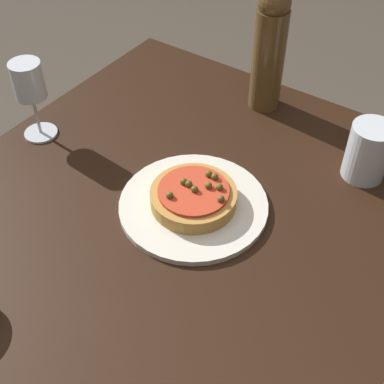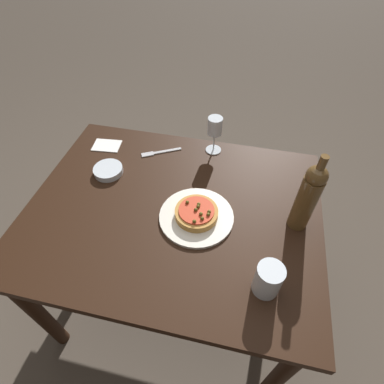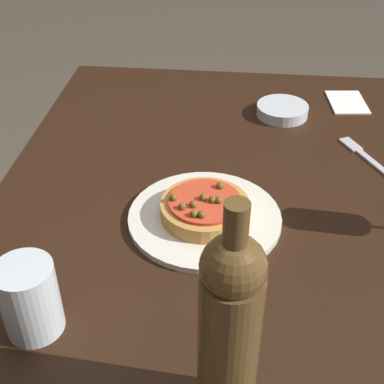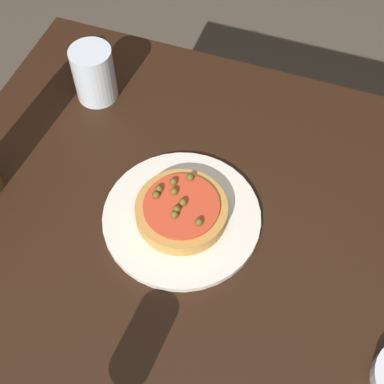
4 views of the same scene
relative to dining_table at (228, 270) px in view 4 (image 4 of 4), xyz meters
The scene contains 5 objects.
ground_plane 0.64m from the dining_table, ahead, with size 14.00×14.00×0.00m, color #4C4238.
dining_table is the anchor object (origin of this frame).
dinner_plate 0.15m from the dining_table, 166.19° to the left, with size 0.28×0.28×0.01m.
pizza 0.16m from the dining_table, 166.11° to the left, with size 0.16×0.16×0.05m.
water_cup 0.48m from the dining_table, 145.78° to the left, with size 0.09×0.09×0.12m.
Camera 4 is at (0.08, -0.43, 1.57)m, focal length 50.00 mm.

